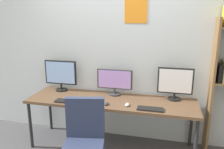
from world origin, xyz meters
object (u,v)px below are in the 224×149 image
object	(u,v)px
mouse_right_side	(127,105)
keyboard_right	(150,109)
keyboard_left	(67,101)
monitor_right	(175,83)
monitor_center	(115,81)
desk	(111,103)
monitor_left	(61,74)
mouse_left_side	(106,104)

from	to	relation	value
mouse_right_side	keyboard_right	bearing A→B (deg)	-11.02
keyboard_left	mouse_right_side	world-z (taller)	mouse_right_side
keyboard_left	keyboard_right	size ratio (longest dim) A/B	1.03
monitor_right	mouse_right_side	distance (m)	0.75
monitor_center	monitor_right	world-z (taller)	monitor_right
desk	keyboard_right	world-z (taller)	keyboard_right
desk	monitor_left	bearing A→B (deg)	166.07
monitor_center	mouse_left_side	world-z (taller)	monitor_center
monitor_right	keyboard_right	bearing A→B (deg)	-123.81
monitor_center	monitor_right	xyz separation A→B (m)	(0.86, 0.00, 0.03)
desk	monitor_center	bearing A→B (deg)	90.00
keyboard_right	mouse_right_side	world-z (taller)	mouse_right_side
monitor_left	monitor_center	xyz separation A→B (m)	(0.86, -0.00, -0.05)
monitor_left	monitor_right	size ratio (longest dim) A/B	1.06
mouse_left_side	mouse_right_side	size ratio (longest dim) A/B	1.00
desk	mouse_right_side	xyz separation A→B (m)	(0.26, -0.17, 0.06)
monitor_left	keyboard_right	size ratio (longest dim) A/B	1.57
monitor_left	mouse_right_side	xyz separation A→B (m)	(1.11, -0.38, -0.25)
keyboard_right	mouse_left_side	distance (m)	0.58
monitor_center	keyboard_right	distance (m)	0.74
keyboard_left	monitor_center	bearing A→B (deg)	38.30
desk	monitor_right	size ratio (longest dim) A/B	4.92
keyboard_left	mouse_right_side	size ratio (longest dim) A/B	3.47
desk	monitor_right	distance (m)	0.93
monitor_left	monitor_center	bearing A→B (deg)	-0.00
monitor_left	monitor_right	xyz separation A→B (m)	(1.71, -0.00, -0.02)
monitor_left	mouse_left_side	bearing A→B (deg)	-26.32
keyboard_left	keyboard_right	xyz separation A→B (m)	(1.12, 0.00, 0.00)
desk	monitor_center	size ratio (longest dim) A/B	4.49
keyboard_left	mouse_left_side	distance (m)	0.54
monitor_right	keyboard_left	xyz separation A→B (m)	(-1.42, -0.44, -0.23)
mouse_right_side	monitor_center	bearing A→B (deg)	123.91
monitor_right	mouse_left_side	bearing A→B (deg)	-154.54
desk	keyboard_right	bearing A→B (deg)	-22.33
monitor_left	mouse_left_side	size ratio (longest dim) A/B	5.29
desk	mouse_left_side	xyz separation A→B (m)	(-0.02, -0.20, 0.06)
monitor_left	mouse_right_side	distance (m)	1.20
monitor_left	mouse_left_side	distance (m)	0.97
monitor_left	mouse_left_side	xyz separation A→B (m)	(0.84, -0.42, -0.25)
monitor_center	mouse_left_side	bearing A→B (deg)	-92.27
keyboard_left	keyboard_right	distance (m)	1.12
desk	monitor_center	xyz separation A→B (m)	(0.00, 0.21, 0.26)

